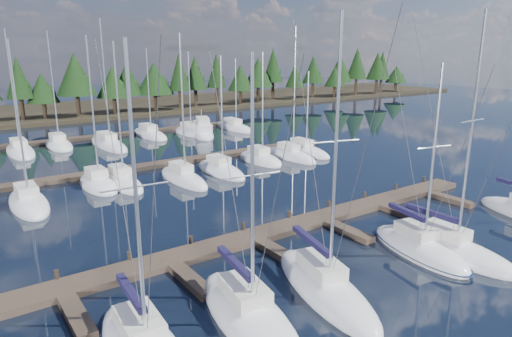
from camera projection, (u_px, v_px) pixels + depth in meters
ground at (175, 194)px, 39.92m from camera, size 260.00×260.00×0.00m
far_shore at (40, 113)px, 87.42m from camera, size 220.00×30.00×0.60m
main_dock at (257, 240)px, 29.85m from camera, size 44.00×6.13×0.90m
back_docks at (105, 152)px, 55.40m from camera, size 50.00×21.80×0.40m
front_sailboat_2 at (248, 314)px, 21.42m from camera, size 4.27×9.27×13.05m
front_sailboat_3 at (324, 287)px, 23.83m from camera, size 4.93×9.85×14.79m
front_sailboat_4 at (419, 248)px, 28.45m from camera, size 4.36×8.40×12.40m
front_sailboat_5 at (449, 249)px, 28.29m from camera, size 2.83×8.71×15.22m
back_sailboat_rows at (120, 158)px, 52.12m from camera, size 44.85×33.07×16.67m
motor_yacht_right at (203, 132)px, 66.62m from camera, size 5.98×9.42×4.47m
tree_line at (18, 79)px, 75.51m from camera, size 184.95×12.07×14.33m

